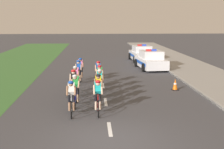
# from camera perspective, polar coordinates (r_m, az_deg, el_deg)

# --- Properties ---
(ground_plane) EXTENTS (160.00, 160.00, 0.00)m
(ground_plane) POSITION_cam_1_polar(r_m,az_deg,el_deg) (11.13, -0.10, -11.32)
(ground_plane) COLOR #424247
(sidewalk_slab) EXTENTS (4.35, 60.00, 0.12)m
(sidewalk_slab) POSITION_cam_1_polar(r_m,az_deg,el_deg) (25.91, 14.39, 0.60)
(sidewalk_slab) COLOR gray
(sidewalk_slab) RESTS_ON ground
(kerb_edge) EXTENTS (0.16, 60.00, 0.13)m
(kerb_edge) POSITION_cam_1_polar(r_m,az_deg,el_deg) (25.35, 9.88, 0.58)
(kerb_edge) COLOR #9E9E99
(kerb_edge) RESTS_ON ground
(lane_markings_centre) EXTENTS (0.14, 17.60, 0.01)m
(lane_markings_centre) POSITION_cam_1_polar(r_m,az_deg,el_deg) (16.01, -1.12, -4.76)
(lane_markings_centre) COLOR white
(lane_markings_centre) RESTS_ON ground
(cyclist_lead) EXTENTS (0.43, 1.72, 1.56)m
(cyclist_lead) POSITION_cam_1_polar(r_m,az_deg,el_deg) (13.74, -7.07, -3.89)
(cyclist_lead) COLOR black
(cyclist_lead) RESTS_ON ground
(cyclist_second) EXTENTS (0.42, 1.72, 1.56)m
(cyclist_second) POSITION_cam_1_polar(r_m,az_deg,el_deg) (13.80, -2.46, -3.77)
(cyclist_second) COLOR black
(cyclist_second) RESTS_ON ground
(cyclist_third) EXTENTS (0.42, 1.72, 1.56)m
(cyclist_third) POSITION_cam_1_polar(r_m,az_deg,el_deg) (15.18, -6.33, -2.58)
(cyclist_third) COLOR black
(cyclist_third) RESTS_ON ground
(cyclist_fourth) EXTENTS (0.42, 1.72, 1.56)m
(cyclist_fourth) POSITION_cam_1_polar(r_m,az_deg,el_deg) (15.27, -2.37, -2.46)
(cyclist_fourth) COLOR black
(cyclist_fourth) RESTS_ON ground
(cyclist_fifth) EXTENTS (0.42, 1.72, 1.56)m
(cyclist_fifth) POSITION_cam_1_polar(r_m,az_deg,el_deg) (16.66, -6.64, -1.50)
(cyclist_fifth) COLOR black
(cyclist_fifth) RESTS_ON ground
(cyclist_sixth) EXTENTS (0.42, 1.72, 1.56)m
(cyclist_sixth) POSITION_cam_1_polar(r_m,az_deg,el_deg) (16.68, -2.15, -1.42)
(cyclist_sixth) COLOR black
(cyclist_sixth) RESTS_ON ground
(cyclist_seventh) EXTENTS (0.43, 1.72, 1.56)m
(cyclist_seventh) POSITION_cam_1_polar(r_m,az_deg,el_deg) (17.90, -6.27, -0.72)
(cyclist_seventh) COLOR black
(cyclist_seventh) RESTS_ON ground
(cyclist_eighth) EXTENTS (0.43, 1.72, 1.56)m
(cyclist_eighth) POSITION_cam_1_polar(r_m,az_deg,el_deg) (18.07, -2.14, -0.57)
(cyclist_eighth) COLOR black
(cyclist_eighth) RESTS_ON ground
(cyclist_ninth) EXTENTS (0.42, 1.72, 1.56)m
(cyclist_ninth) POSITION_cam_1_polar(r_m,az_deg,el_deg) (20.37, -5.79, 0.55)
(cyclist_ninth) COLOR black
(cyclist_ninth) RESTS_ON ground
(cyclist_tenth) EXTENTS (0.42, 1.72, 1.56)m
(cyclist_tenth) POSITION_cam_1_polar(r_m,az_deg,el_deg) (19.76, -2.40, 0.30)
(cyclist_tenth) COLOR black
(cyclist_tenth) RESTS_ON ground
(cyclist_eleventh) EXTENTS (0.43, 1.72, 1.56)m
(cyclist_eleventh) POSITION_cam_1_polar(r_m,az_deg,el_deg) (21.46, -5.49, 1.01)
(cyclist_eleventh) COLOR black
(cyclist_eleventh) RESTS_ON ground
(police_car_nearest) EXTENTS (2.27, 4.53, 1.59)m
(police_car_nearest) POSITION_cam_1_polar(r_m,az_deg,el_deg) (26.67, 6.74, 2.43)
(police_car_nearest) COLOR white
(police_car_nearest) RESTS_ON ground
(police_car_second) EXTENTS (2.17, 4.49, 1.59)m
(police_car_second) POSITION_cam_1_polar(r_m,az_deg,el_deg) (31.64, 5.15, 3.58)
(police_car_second) COLOR silver
(police_car_second) RESTS_ON ground
(traffic_cone_near) EXTENTS (0.36, 0.36, 0.64)m
(traffic_cone_near) POSITION_cam_1_polar(r_m,az_deg,el_deg) (18.92, 10.90, -1.74)
(traffic_cone_near) COLOR black
(traffic_cone_near) RESTS_ON ground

